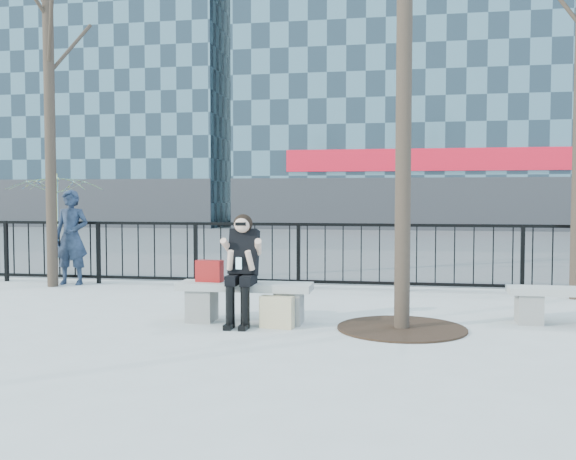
% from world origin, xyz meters
% --- Properties ---
extents(ground, '(120.00, 120.00, 0.00)m').
position_xyz_m(ground, '(0.00, 0.00, 0.00)').
color(ground, '#A3A49E').
rests_on(ground, ground).
extents(street_surface, '(60.00, 23.00, 0.01)m').
position_xyz_m(street_surface, '(0.00, 15.00, 0.00)').
color(street_surface, '#474747').
rests_on(street_surface, ground).
extents(railing, '(14.00, 0.06, 1.10)m').
position_xyz_m(railing, '(0.00, 3.00, 0.55)').
color(railing, black).
rests_on(railing, ground).
extents(building_left, '(16.20, 10.20, 22.60)m').
position_xyz_m(building_left, '(-15.00, 27.00, 11.30)').
color(building_left, slate).
rests_on(building_left, ground).
extents(tree_grate, '(1.50, 1.50, 0.02)m').
position_xyz_m(tree_grate, '(1.90, -0.10, 0.01)').
color(tree_grate, black).
rests_on(tree_grate, ground).
extents(bench_main, '(1.65, 0.46, 0.49)m').
position_xyz_m(bench_main, '(0.00, 0.00, 0.30)').
color(bench_main, slate).
rests_on(bench_main, ground).
extents(bench_second, '(1.50, 0.42, 0.45)m').
position_xyz_m(bench_second, '(3.93, 0.53, 0.27)').
color(bench_second, slate).
rests_on(bench_second, ground).
extents(seated_woman, '(0.50, 0.64, 1.34)m').
position_xyz_m(seated_woman, '(0.00, -0.16, 0.67)').
color(seated_woman, black).
rests_on(seated_woman, ground).
extents(handbag, '(0.34, 0.18, 0.27)m').
position_xyz_m(handbag, '(-0.45, 0.02, 0.62)').
color(handbag, maroon).
rests_on(handbag, bench_main).
extents(shopping_bag, '(0.41, 0.20, 0.37)m').
position_xyz_m(shopping_bag, '(0.45, -0.27, 0.19)').
color(shopping_bag, beige).
rests_on(shopping_bag, ground).
extents(standing_man, '(0.63, 0.43, 1.67)m').
position_xyz_m(standing_man, '(-3.81, 2.80, 0.83)').
color(standing_man, black).
rests_on(standing_man, ground).
extents(vendor_umbrella, '(2.47, 2.51, 2.12)m').
position_xyz_m(vendor_umbrella, '(-6.53, 7.09, 1.06)').
color(vendor_umbrella, yellow).
rests_on(vendor_umbrella, ground).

